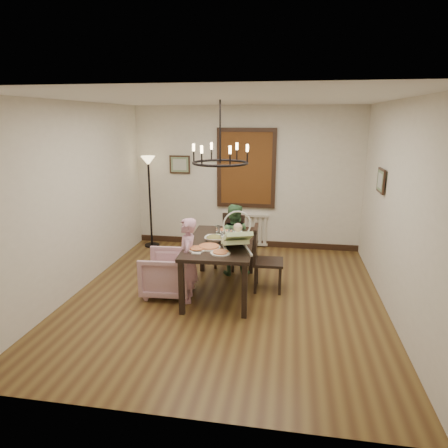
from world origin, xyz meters
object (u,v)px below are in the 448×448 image
(chair_far, at_px, (229,242))
(drinking_glass, at_px, (223,237))
(chair_right, at_px, (269,258))
(armchair, at_px, (167,273))
(seated_man, at_px, (233,246))
(dining_table, at_px, (220,247))
(baby_bouncer, at_px, (236,237))
(floor_lamp, at_px, (150,203))
(elderly_woman, at_px, (187,267))

(chair_far, distance_m, drinking_glass, 1.11)
(chair_right, distance_m, drinking_glass, 0.79)
(armchair, height_order, seated_man, seated_man)
(armchair, bearing_deg, chair_right, 102.22)
(dining_table, height_order, seated_man, seated_man)
(dining_table, height_order, baby_bouncer, baby_bouncer)
(chair_right, height_order, floor_lamp, floor_lamp)
(elderly_woman, relative_size, floor_lamp, 0.56)
(dining_table, height_order, drinking_glass, drinking_glass)
(dining_table, bearing_deg, drinking_glass, -19.06)
(chair_far, xyz_separation_m, chair_right, (0.74, -0.82, 0.03))
(chair_far, height_order, armchair, chair_far)
(baby_bouncer, xyz_separation_m, drinking_glass, (-0.25, 0.35, -0.11))
(chair_right, relative_size, armchair, 1.39)
(dining_table, bearing_deg, baby_bouncer, -54.15)
(baby_bouncer, relative_size, drinking_glass, 3.72)
(seated_man, height_order, floor_lamp, floor_lamp)
(dining_table, distance_m, elderly_woman, 0.60)
(chair_far, xyz_separation_m, seated_man, (0.12, -0.29, 0.03))
(armchair, height_order, drinking_glass, drinking_glass)
(armchair, height_order, floor_lamp, floor_lamp)
(floor_lamp, bearing_deg, elderly_woman, -59.62)
(elderly_woman, height_order, seated_man, elderly_woman)
(armchair, relative_size, drinking_glass, 4.70)
(elderly_woman, bearing_deg, drinking_glass, 117.47)
(elderly_woman, distance_m, floor_lamp, 2.75)
(seated_man, relative_size, floor_lamp, 0.56)
(armchair, bearing_deg, chair_far, 146.07)
(chair_far, height_order, drinking_glass, drinking_glass)
(seated_man, height_order, baby_bouncer, baby_bouncer)
(elderly_woman, xyz_separation_m, drinking_glass, (0.45, 0.38, 0.37))
(dining_table, relative_size, armchair, 2.40)
(drinking_glass, bearing_deg, armchair, -165.30)
(dining_table, relative_size, baby_bouncer, 3.04)
(elderly_woman, bearing_deg, chair_far, 152.62)
(baby_bouncer, relative_size, floor_lamp, 0.32)
(armchair, height_order, baby_bouncer, baby_bouncer)
(dining_table, bearing_deg, armchair, -166.42)
(seated_man, relative_size, drinking_glass, 6.47)
(seated_man, bearing_deg, drinking_glass, 87.66)
(armchair, distance_m, seated_man, 1.28)
(elderly_woman, bearing_deg, seated_man, 143.60)
(chair_right, bearing_deg, drinking_glass, 105.34)
(elderly_woman, relative_size, baby_bouncer, 1.77)
(dining_table, relative_size, chair_right, 1.73)
(dining_table, height_order, chair_far, chair_far)
(chair_far, distance_m, baby_bouncer, 1.50)
(chair_far, relative_size, drinking_glass, 6.06)
(chair_far, distance_m, chair_right, 1.11)
(chair_right, relative_size, seated_man, 1.01)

